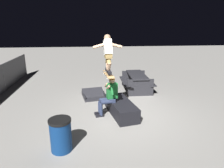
# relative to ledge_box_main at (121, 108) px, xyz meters

# --- Properties ---
(ground_plane) EXTENTS (40.00, 40.00, 0.00)m
(ground_plane) POSITION_rel_ledge_box_main_xyz_m (-0.08, -0.02, -0.23)
(ground_plane) COLOR gray
(ledge_box_main) EXTENTS (1.78, 0.99, 0.45)m
(ledge_box_main) POSITION_rel_ledge_box_main_xyz_m (0.00, 0.00, 0.00)
(ledge_box_main) COLOR black
(ledge_box_main) RESTS_ON ground
(person_sitting_on_ledge) EXTENTS (0.59, 0.78, 1.29)m
(person_sitting_on_ledge) POSITION_rel_ledge_box_main_xyz_m (0.03, 0.40, 0.48)
(person_sitting_on_ledge) COLOR #2D3856
(person_sitting_on_ledge) RESTS_ON ground
(skateboard) EXTENTS (1.03, 0.29, 0.13)m
(skateboard) POSITION_rel_ledge_box_main_xyz_m (-0.14, 0.43, 1.19)
(skateboard) COLOR #AD8451
(skater_airborne) EXTENTS (0.63, 0.89, 1.12)m
(skater_airborne) POSITION_rel_ledge_box_main_xyz_m (-0.08, 0.43, 1.88)
(skater_airborne) COLOR black
(kicker_ramp) EXTENTS (1.08, 1.05, 0.37)m
(kicker_ramp) POSITION_rel_ledge_box_main_xyz_m (1.68, 0.88, -0.17)
(kicker_ramp) COLOR #28282D
(kicker_ramp) RESTS_ON ground
(picnic_table_back) EXTENTS (1.70, 1.34, 0.75)m
(picnic_table_back) POSITION_rel_ledge_box_main_xyz_m (2.42, -1.05, 0.27)
(picnic_table_back) COLOR #28282D
(picnic_table_back) RESTS_ON ground
(trash_bin) EXTENTS (0.53, 0.53, 0.81)m
(trash_bin) POSITION_rel_ledge_box_main_xyz_m (-1.81, 1.69, 0.18)
(trash_bin) COLOR navy
(trash_bin) RESTS_ON ground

